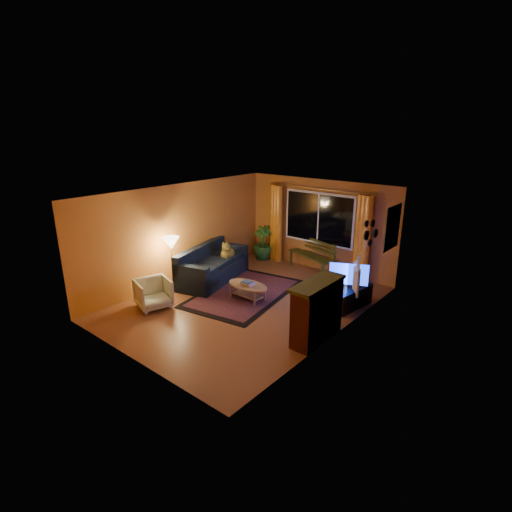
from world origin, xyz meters
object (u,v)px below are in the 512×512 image
Objects in this scene: coffee_table at (248,292)px; tv_console at (351,298)px; sofa at (213,264)px; floor_lamp at (172,265)px; bench at (311,263)px; armchair at (153,292)px.

coffee_table is 2.33m from tv_console.
floor_lamp is (-0.25, -1.10, 0.22)m from sofa.
floor_lamp reaches higher than coffee_table.
tv_console is (1.93, -1.40, 0.00)m from bench.
floor_lamp is at bearing -157.05° from coffee_table.
sofa is at bearing 166.42° from coffee_table.
bench is 0.68× the size of sofa.
floor_lamp reaches higher than sofa.
sofa reaches higher than bench.
tv_console is (3.37, 2.78, -0.13)m from armchair.
coffee_table is (-0.10, -2.55, -0.04)m from bench.
armchair is at bearing -131.78° from tv_console.
sofa is at bearing 77.06° from floor_lamp.
coffee_table is at bearing -28.09° from sofa.
floor_lamp is 1.22× the size of tv_console.
coffee_table is at bearing 22.95° from floor_lamp.
coffee_table is at bearing -22.06° from armchair.
bench reaches higher than coffee_table.
sofa is 1.65× the size of floor_lamp.
tv_console is at bearing -17.64° from bench.
armchair is at bearing -129.59° from coffee_table.
floor_lamp reaches higher than bench.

